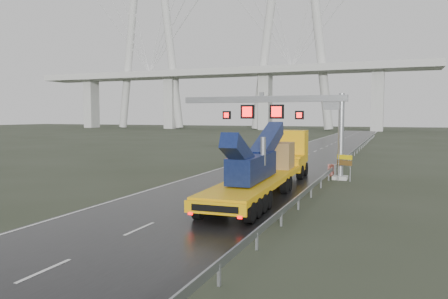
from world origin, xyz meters
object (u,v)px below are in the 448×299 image
at_px(exit_sign_pair, 345,163).
at_px(sign_gantry, 285,113).
at_px(heavy_haul_truck, 272,163).
at_px(striped_barrier, 332,170).

bearing_deg(exit_sign_pair, sign_gantry, -169.70).
height_order(heavy_haul_truck, exit_sign_pair, heavy_haul_truck).
bearing_deg(striped_barrier, exit_sign_pair, -37.98).
distance_m(sign_gantry, heavy_haul_truck, 7.28).
bearing_deg(exit_sign_pair, heavy_haul_truck, -110.37).
bearing_deg(exit_sign_pair, striped_barrier, 138.11).
relative_size(sign_gantry, striped_barrier, 13.80).
xyz_separation_m(sign_gantry, striped_barrier, (3.90, 1.62, -5.07)).
distance_m(sign_gantry, striped_barrier, 6.60).
distance_m(heavy_haul_truck, exit_sign_pair, 6.99).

